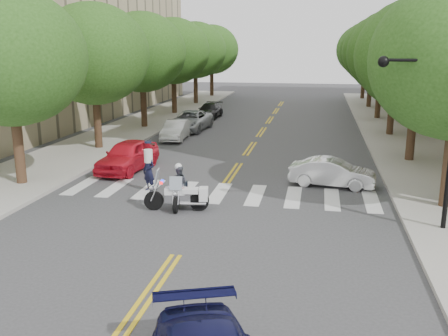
% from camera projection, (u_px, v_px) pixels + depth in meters
% --- Properties ---
extents(ground, '(140.00, 140.00, 0.00)m').
position_uv_depth(ground, '(176.00, 255.00, 14.77)').
color(ground, '#38383A').
rests_on(ground, ground).
extents(sidewalk_left, '(5.00, 60.00, 0.15)m').
position_uv_depth(sidewalk_left, '(136.00, 127.00, 37.46)').
color(sidewalk_left, '#9E9991').
rests_on(sidewalk_left, ground).
extents(sidewalk_right, '(5.00, 60.00, 0.15)m').
position_uv_depth(sidewalk_right, '(400.00, 135.00, 34.01)').
color(sidewalk_right, '#9E9991').
rests_on(sidewalk_right, ground).
extents(tree_l_0, '(6.40, 6.40, 8.45)m').
position_uv_depth(tree_l_0, '(10.00, 57.00, 20.76)').
color(tree_l_0, '#382316').
rests_on(tree_l_0, ground).
extents(tree_l_1, '(6.40, 6.40, 8.45)m').
position_uv_depth(tree_l_1, '(93.00, 54.00, 28.39)').
color(tree_l_1, '#382316').
rests_on(tree_l_1, ground).
extents(tree_l_2, '(6.40, 6.40, 8.45)m').
position_uv_depth(tree_l_2, '(142.00, 52.00, 36.02)').
color(tree_l_2, '#382316').
rests_on(tree_l_2, ground).
extents(tree_l_3, '(6.40, 6.40, 8.45)m').
position_uv_depth(tree_l_3, '(173.00, 51.00, 43.65)').
color(tree_l_3, '#382316').
rests_on(tree_l_3, ground).
extents(tree_l_4, '(6.40, 6.40, 8.45)m').
position_uv_depth(tree_l_4, '(195.00, 50.00, 51.28)').
color(tree_l_4, '#382316').
rests_on(tree_l_4, ground).
extents(tree_l_5, '(6.40, 6.40, 8.45)m').
position_uv_depth(tree_l_5, '(212.00, 50.00, 58.91)').
color(tree_l_5, '#382316').
rests_on(tree_l_5, ground).
extents(tree_r_1, '(6.40, 6.40, 8.45)m').
position_uv_depth(tree_r_1, '(418.00, 55.00, 25.20)').
color(tree_r_1, '#382316').
rests_on(tree_r_1, ground).
extents(tree_r_2, '(6.40, 6.40, 8.45)m').
position_uv_depth(tree_r_2, '(396.00, 53.00, 32.83)').
color(tree_r_2, '#382316').
rests_on(tree_r_2, ground).
extents(tree_r_3, '(6.40, 6.40, 8.45)m').
position_uv_depth(tree_r_3, '(382.00, 52.00, 40.46)').
color(tree_r_3, '#382316').
rests_on(tree_r_3, ground).
extents(tree_r_4, '(6.40, 6.40, 8.45)m').
position_uv_depth(tree_r_4, '(372.00, 51.00, 48.09)').
color(tree_r_4, '#382316').
rests_on(tree_r_4, ground).
extents(tree_r_5, '(6.40, 6.40, 8.45)m').
position_uv_depth(tree_r_5, '(365.00, 50.00, 55.72)').
color(tree_r_5, '#382316').
rests_on(tree_r_5, ground).
extents(traffic_signal_pole, '(2.82, 0.42, 6.00)m').
position_uv_depth(traffic_signal_pole, '(439.00, 121.00, 15.81)').
color(traffic_signal_pole, black).
rests_on(traffic_signal_pole, ground).
extents(motorcycle_police, '(0.77, 2.11, 1.71)m').
position_uv_depth(motorcycle_police, '(179.00, 187.00, 19.14)').
color(motorcycle_police, black).
rests_on(motorcycle_police, ground).
extents(motorcycle_parked, '(2.44, 0.81, 1.58)m').
position_uv_depth(motorcycle_parked, '(182.00, 196.00, 18.69)').
color(motorcycle_parked, black).
rests_on(motorcycle_parked, ground).
extents(officer_standing, '(0.76, 0.68, 1.74)m').
position_uv_depth(officer_standing, '(149.00, 171.00, 21.10)').
color(officer_standing, black).
rests_on(officer_standing, ground).
extents(convertible, '(3.86, 1.83, 1.22)m').
position_uv_depth(convertible, '(332.00, 173.00, 21.88)').
color(convertible, white).
rests_on(convertible, ground).
extents(parked_car_a, '(2.18, 4.59, 1.51)m').
position_uv_depth(parked_car_a, '(128.00, 156.00, 24.59)').
color(parked_car_a, red).
rests_on(parked_car_a, ground).
extents(parked_car_b, '(1.59, 3.93, 1.27)m').
position_uv_depth(parked_car_b, '(176.00, 130.00, 32.73)').
color(parked_car_b, silver).
rests_on(parked_car_b, ground).
extents(parked_car_c, '(2.63, 5.21, 1.41)m').
position_uv_depth(parked_car_c, '(190.00, 121.00, 36.30)').
color(parked_car_c, '#A8ACB0').
rests_on(parked_car_c, ground).
extents(parked_car_d, '(1.81, 4.27, 1.23)m').
position_uv_depth(parked_car_d, '(209.00, 111.00, 42.54)').
color(parked_car_d, black).
rests_on(parked_car_d, ground).
extents(parked_car_e, '(1.64, 3.61, 1.20)m').
position_uv_depth(parked_car_e, '(209.00, 109.00, 43.76)').
color(parked_car_e, gray).
rests_on(parked_car_e, ground).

